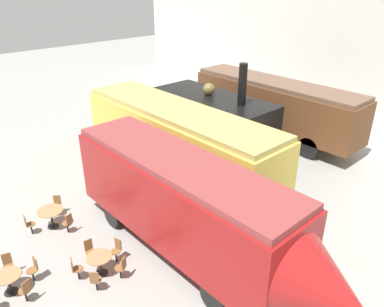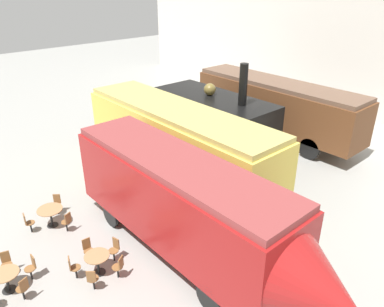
{
  "view_description": "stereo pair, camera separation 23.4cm",
  "coord_description": "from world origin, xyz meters",
  "views": [
    {
      "loc": [
        11.38,
        -9.48,
        9.07
      ],
      "look_at": [
        -0.09,
        1.0,
        1.6
      ],
      "focal_mm": 35.0,
      "sensor_mm": 36.0,
      "label": 1
    },
    {
      "loc": [
        11.54,
        -9.3,
        9.07
      ],
      "look_at": [
        -0.09,
        1.0,
        1.6
      ],
      "focal_mm": 35.0,
      "sensor_mm": 36.0,
      "label": 2
    }
  ],
  "objects": [
    {
      "name": "ground_plane",
      "position": [
        0.0,
        0.0,
        0.0
      ],
      "size": [
        80.0,
        80.0,
        0.0
      ],
      "primitive_type": "plane",
      "color": "gray"
    },
    {
      "name": "backdrop_wall",
      "position": [
        0.0,
        15.7,
        4.5
      ],
      "size": [
        44.0,
        0.15,
        9.0
      ],
      "color": "silver",
      "rests_on": "ground_plane"
    },
    {
      "name": "passenger_coach_wooden",
      "position": [
        -1.13,
        8.62,
        2.09
      ],
      "size": [
        10.78,
        2.43,
        3.45
      ],
      "color": "brown",
      "rests_on": "ground_plane"
    },
    {
      "name": "steam_locomotive",
      "position": [
        -1.89,
        4.18,
        2.01
      ],
      "size": [
        7.01,
        2.73,
        5.3
      ],
      "color": "black",
      "rests_on": "ground_plane"
    },
    {
      "name": "passenger_coach_vintage",
      "position": [
        -0.61,
        0.6,
        2.17
      ],
      "size": [
        10.88,
        2.68,
        3.74
      ],
      "color": "#E0C64C",
      "rests_on": "ground_plane"
    },
    {
      "name": "streamlined_locomotive",
      "position": [
        3.82,
        -2.43,
        2.09
      ],
      "size": [
        11.31,
        2.45,
        3.62
      ],
      "color": "maroon",
      "rests_on": "ground_plane"
    },
    {
      "name": "cafe_table_near",
      "position": [
        -1.3,
        -5.37,
        0.64
      ],
      "size": [
        0.98,
        0.98,
        0.78
      ],
      "color": "black",
      "rests_on": "ground_plane"
    },
    {
      "name": "cafe_table_mid",
      "position": [
        2.28,
        -5.28,
        0.57
      ],
      "size": [
        0.84,
        0.84,
        0.74
      ],
      "color": "black",
      "rests_on": "ground_plane"
    },
    {
      "name": "cafe_table_far",
      "position": [
        1.08,
        -7.8,
        0.55
      ],
      "size": [
        0.85,
        0.85,
        0.7
      ],
      "color": "black",
      "rests_on": "ground_plane"
    },
    {
      "name": "cafe_chair_0",
      "position": [
        -0.5,
        -5.06,
        0.51
      ],
      "size": [
        0.39,
        0.38,
        0.87
      ],
      "rotation": [
        0.0,
        0.0,
        3.51
      ],
      "color": "black",
      "rests_on": "ground_plane"
    },
    {
      "name": "cafe_chair_1",
      "position": [
        -1.97,
        -4.83,
        0.51
      ],
      "size": [
        0.41,
        0.4,
        0.87
      ],
      "rotation": [
        0.0,
        0.0,
        5.6
      ],
      "color": "black",
      "rests_on": "ground_plane"
    },
    {
      "name": "cafe_chair_2",
      "position": [
        -1.44,
        -6.22,
        0.51
      ],
      "size": [
        0.36,
        0.37,
        0.87
      ],
      "rotation": [
        0.0,
        0.0,
        7.7
      ],
      "color": "black",
      "rests_on": "ground_plane"
    },
    {
      "name": "cafe_chair_3",
      "position": [
        2.88,
        -5.79,
        0.51
      ],
      "size": [
        0.41,
        0.4,
        0.87
      ],
      "rotation": [
        0.0,
        0.0,
        8.72
      ],
      "color": "black",
      "rests_on": "ground_plane"
    },
    {
      "name": "cafe_chair_4",
      "position": [
        2.95,
        -4.86,
        0.51
      ],
      "size": [
        0.4,
        0.39,
        0.87
      ],
      "rotation": [
        0.0,
        0.0,
        9.98
      ],
      "color": "black",
      "rests_on": "ground_plane"
    },
    {
      "name": "cafe_chair_5",
      "position": [
        2.09,
        -4.51,
        0.51
      ],
      "size": [
        0.36,
        0.38,
        0.87
      ],
      "rotation": [
        0.0,
        0.0,
        11.24
      ],
      "color": "black",
      "rests_on": "ground_plane"
    },
    {
      "name": "cafe_chair_6",
      "position": [
        1.49,
        -5.22,
        0.51
      ],
      "size": [
        0.36,
        0.36,
        0.87
      ],
      "rotation": [
        0.0,
        0.0,
        12.49
      ],
      "color": "black",
      "rests_on": "ground_plane"
    },
    {
      "name": "cafe_chair_7",
      "position": [
        1.98,
        -6.01,
        0.51
      ],
      "size": [
        0.38,
        0.39,
        0.87
      ],
      "rotation": [
        0.0,
        0.0,
        13.75
      ],
      "color": "black",
      "rests_on": "ground_plane"
    },
    {
      "name": "cafe_chair_8",
      "position": [
        1.07,
        -7.0,
        0.51
      ],
      "size": [
        0.36,
        0.36,
        0.87
      ],
      "rotation": [
        0.0,
        0.0,
        4.72
      ],
      "color": "black",
      "rests_on": "ground_plane"
    },
    {
      "name": "cafe_chair_9",
      "position": [
        0.32,
        -7.56,
        0.51
      ],
      "size": [
        0.39,
        0.37,
        0.87
      ],
      "rotation": [
        0.0,
        0.0,
        5.98
      ],
      "color": "black",
      "rests_on": "ground_plane"
    },
    {
      "name": "cafe_chair_12",
      "position": [
        1.84,
        -7.54,
        0.51
      ],
      "size": [
        0.39,
        0.37,
        0.87
      ],
      "rotation": [
        0.0,
        0.0,
        9.75
      ],
      "color": "black",
      "rests_on": "ground_plane"
    },
    {
      "name": "visitor_person",
      "position": [
        -2.22,
        -2.07,
        0.87
      ],
      "size": [
        0.34,
        0.34,
        1.61
      ],
      "color": "#262633",
      "rests_on": "ground_plane"
    }
  ]
}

